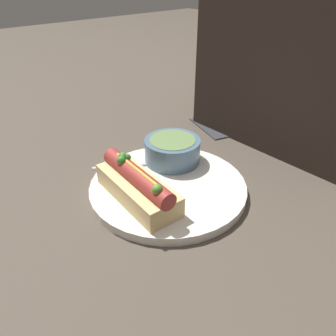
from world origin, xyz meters
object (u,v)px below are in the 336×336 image
(soup_bowl, at_px, (172,149))
(spoon, at_px, (157,163))
(hot_dog, at_px, (139,186))
(seated_diner, at_px, (298,36))

(soup_bowl, bearing_deg, spoon, -105.57)
(hot_dog, height_order, seated_diner, seated_diner)
(soup_bowl, distance_m, seated_diner, 0.34)
(hot_dog, bearing_deg, soup_bowl, 118.92)
(soup_bowl, xyz_separation_m, seated_diner, (0.07, 0.28, 0.19))
(hot_dog, distance_m, seated_diner, 0.45)
(soup_bowl, xyz_separation_m, spoon, (-0.01, -0.03, -0.02))
(soup_bowl, height_order, seated_diner, seated_diner)
(hot_dog, xyz_separation_m, spoon, (-0.07, 0.09, -0.02))
(hot_dog, relative_size, seated_diner, 0.32)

